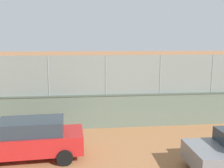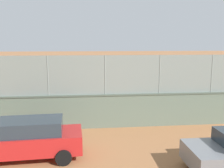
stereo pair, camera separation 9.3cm
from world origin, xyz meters
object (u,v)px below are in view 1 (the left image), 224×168
at_px(sports_ball, 61,97).
at_px(courtside_bench, 191,110).
at_px(player_baseline_waiting, 97,76).
at_px(parked_car_red, 27,139).
at_px(player_at_service_line, 81,91).

height_order(sports_ball, courtside_bench, sports_ball).
xyz_separation_m(player_baseline_waiting, courtside_bench, (-4.97, 14.17, -0.46)).
distance_m(sports_ball, courtside_bench, 8.62).
xyz_separation_m(courtside_bench, parked_car_red, (9.09, 4.60, 0.38)).
xyz_separation_m(player_at_service_line, player_baseline_waiting, (-1.94, -9.84, -0.08)).
bearing_deg(parked_car_red, sports_ball, -96.66).
height_order(player_baseline_waiting, parked_car_red, parked_car_red).
bearing_deg(courtside_bench, player_at_service_line, -32.08).
height_order(player_at_service_line, courtside_bench, player_at_service_line).
relative_size(player_at_service_line, courtside_bench, 1.05).
bearing_deg(player_at_service_line, sports_ball, 55.61).
xyz_separation_m(player_baseline_waiting, parked_car_red, (4.13, 18.76, -0.08)).
bearing_deg(parked_car_red, courtside_bench, -153.18).
bearing_deg(sports_ball, courtside_bench, 164.45).
xyz_separation_m(player_at_service_line, sports_ball, (1.38, 2.02, 0.01)).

